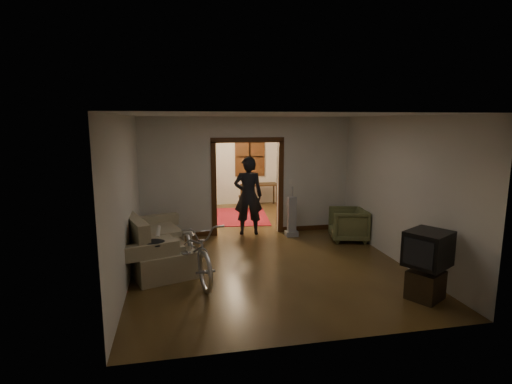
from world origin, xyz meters
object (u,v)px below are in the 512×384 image
object	(u,v)px
sofa	(152,238)
bicycle	(196,249)
person	(248,196)
locker	(194,182)
desk	(262,195)
armchair	(348,224)

from	to	relation	value
sofa	bicycle	bearing A→B (deg)	-65.95
person	locker	world-z (taller)	person
bicycle	desk	distance (m)	6.15
armchair	desk	bearing A→B (deg)	-151.75
person	locker	xyz separation A→B (m)	(-1.15, 3.13, -0.09)
armchair	desk	size ratio (longest dim) A/B	0.86
person	locker	size ratio (longest dim) A/B	1.11
bicycle	person	distance (m)	2.90
person	desk	size ratio (longest dim) A/B	1.98
sofa	person	size ratio (longest dim) A/B	1.19
bicycle	armchair	size ratio (longest dim) A/B	2.46
sofa	locker	size ratio (longest dim) A/B	1.32
bicycle	person	bearing A→B (deg)	49.64
bicycle	armchair	xyz separation A→B (m)	(3.53, 1.55, -0.16)
sofa	person	distance (m)	2.76
person	armchair	bearing A→B (deg)	162.94
bicycle	desk	size ratio (longest dim) A/B	2.11
locker	desk	size ratio (longest dim) A/B	1.78
bicycle	person	world-z (taller)	person
locker	bicycle	bearing A→B (deg)	-96.84
locker	armchair	bearing A→B (deg)	-55.63
sofa	desk	size ratio (longest dim) A/B	2.35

